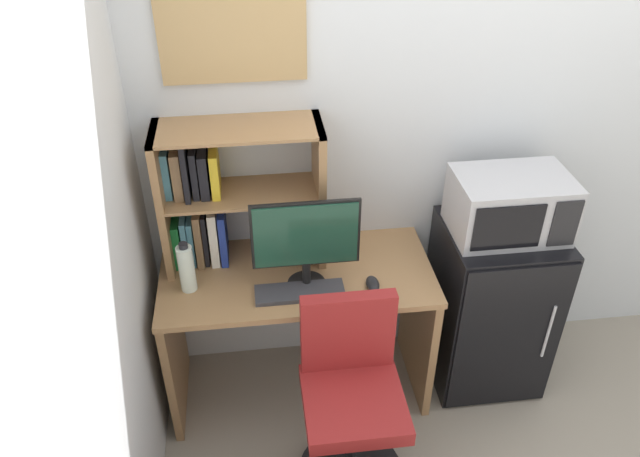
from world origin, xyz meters
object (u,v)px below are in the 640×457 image
computer_mouse (373,284)px  microwave (509,205)px  water_bottle (187,268)px  mini_fridge (489,305)px  monitor (306,240)px  wall_corkboard (231,16)px  desk_chair (351,406)px  keyboard (300,292)px  hutch_bookshelf (219,197)px

computer_mouse → microwave: bearing=13.8°
water_bottle → mini_fridge: (1.41, 0.06, -0.42)m
monitor → wall_corkboard: 0.92m
monitor → computer_mouse: monitor is taller
mini_fridge → desk_chair: desk_chair is taller
computer_mouse → desk_chair: desk_chair is taller
mini_fridge → microwave: size_ratio=1.77×
keyboard → water_bottle: 0.49m
hutch_bookshelf → mini_fridge: hutch_bookshelf is taller
water_bottle → desk_chair: size_ratio=0.27×
hutch_bookshelf → water_bottle: (-0.15, -0.21, -0.21)m
mini_fridge → wall_corkboard: wall_corkboard is taller
monitor → water_bottle: size_ratio=1.89×
hutch_bookshelf → keyboard: 0.54m
microwave → desk_chair: bearing=-146.7°
hutch_bookshelf → mini_fridge: (1.25, -0.15, -0.63)m
desk_chair → wall_corkboard: size_ratio=1.56×
water_bottle → wall_corkboard: size_ratio=0.42×
mini_fridge → desk_chair: 0.92m
water_bottle → mini_fridge: 1.47m
monitor → computer_mouse: size_ratio=4.32×
water_bottle → microwave: (1.41, 0.07, 0.16)m
keyboard → microwave: (0.94, 0.16, 0.26)m
hutch_bookshelf → keyboard: (0.31, -0.31, -0.31)m
mini_fridge → keyboard: bearing=-170.5°
water_bottle → wall_corkboard: (0.26, 0.33, 0.94)m
computer_mouse → wall_corkboard: size_ratio=0.18×
monitor → keyboard: monitor is taller
computer_mouse → keyboard: bearing=-178.9°
hutch_bookshelf → monitor: bearing=-35.8°
mini_fridge → hutch_bookshelf: bearing=173.1°
keyboard → hutch_bookshelf: bearing=135.5°
computer_mouse → water_bottle: 0.79m
microwave → wall_corkboard: (-1.14, 0.26, 0.78)m
water_bottle → mini_fridge: size_ratio=0.27×
computer_mouse → monitor: bearing=169.8°
mini_fridge → microwave: bearing=89.7°
monitor → mini_fridge: size_ratio=0.51×
computer_mouse → water_bottle: size_ratio=0.44×
computer_mouse → mini_fridge: bearing=13.6°
keyboard → desk_chair: bearing=-63.4°
mini_fridge → microwave: 0.58m
wall_corkboard → monitor: bearing=-56.9°
desk_chair → keyboard: bearing=116.6°
keyboard → mini_fridge: mini_fridge is taller
keyboard → wall_corkboard: wall_corkboard is taller
keyboard → computer_mouse: bearing=1.1°
desk_chair → wall_corkboard: (-0.38, 0.77, 1.39)m
mini_fridge → microwave: (0.00, 0.00, 0.58)m
desk_chair → wall_corkboard: 1.63m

